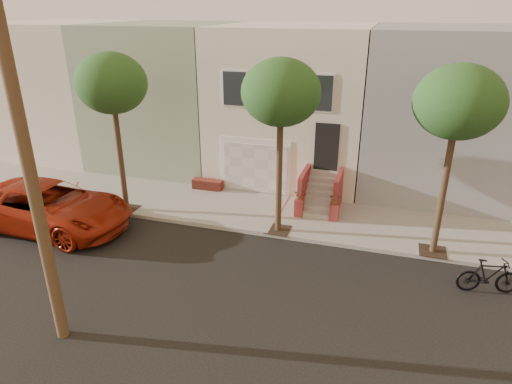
% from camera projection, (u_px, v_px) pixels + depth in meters
% --- Properties ---
extents(ground, '(90.00, 90.00, 0.00)m').
position_uv_depth(ground, '(215.00, 286.00, 13.75)').
color(ground, black).
rests_on(ground, ground).
extents(sidewalk, '(40.00, 3.70, 0.15)m').
position_uv_depth(sidewalk, '(263.00, 212.00, 18.44)').
color(sidewalk, gray).
rests_on(sidewalk, ground).
extents(house_row, '(33.10, 11.70, 7.00)m').
position_uv_depth(house_row, '(296.00, 99.00, 22.21)').
color(house_row, beige).
rests_on(house_row, sidewalk).
extents(tree_left, '(2.70, 2.57, 6.30)m').
position_uv_depth(tree_left, '(111.00, 84.00, 16.62)').
color(tree_left, '#2D2116').
rests_on(tree_left, sidewalk).
extents(tree_mid, '(2.70, 2.57, 6.30)m').
position_uv_depth(tree_mid, '(281.00, 94.00, 14.89)').
color(tree_mid, '#2D2116').
rests_on(tree_mid, sidewalk).
extents(tree_right, '(2.70, 2.57, 6.30)m').
position_uv_depth(tree_right, '(459.00, 103.00, 13.42)').
color(tree_right, '#2D2116').
rests_on(tree_right, sidewalk).
extents(pickup_truck, '(6.56, 3.23, 1.79)m').
position_uv_depth(pickup_truck, '(49.00, 206.00, 17.03)').
color(pickup_truck, '#9A210D').
rests_on(pickup_truck, ground).
extents(motorcycle, '(1.93, 0.90, 1.12)m').
position_uv_depth(motorcycle, '(489.00, 276.00, 13.25)').
color(motorcycle, black).
rests_on(motorcycle, ground).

